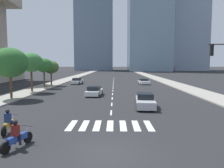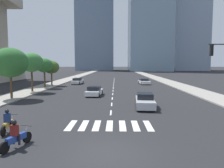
% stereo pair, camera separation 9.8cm
% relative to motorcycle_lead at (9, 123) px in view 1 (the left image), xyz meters
% --- Properties ---
extents(ground_plane, '(800.00, 800.00, 0.00)m').
position_rel_motorcycle_lead_xyz_m(ground_plane, '(6.32, -3.07, -0.58)').
color(ground_plane, '#232326').
extents(sidewalk_east, '(4.00, 260.00, 0.15)m').
position_rel_motorcycle_lead_xyz_m(sidewalk_east, '(19.38, 26.93, -0.51)').
color(sidewalk_east, gray).
rests_on(sidewalk_east, ground).
extents(sidewalk_west, '(4.00, 260.00, 0.15)m').
position_rel_motorcycle_lead_xyz_m(sidewalk_west, '(-6.74, 26.93, -0.51)').
color(sidewalk_west, gray).
rests_on(sidewalk_west, ground).
extents(crosswalk_near, '(5.85, 2.65, 0.01)m').
position_rel_motorcycle_lead_xyz_m(crosswalk_near, '(6.32, 1.62, -0.58)').
color(crosswalk_near, silver).
rests_on(crosswalk_near, ground).
extents(lane_divider_center, '(0.14, 50.00, 0.01)m').
position_rel_motorcycle_lead_xyz_m(lane_divider_center, '(6.32, 29.62, -0.58)').
color(lane_divider_center, silver).
rests_on(lane_divider_center, ground).
extents(motorcycle_lead, '(0.70, 2.19, 1.49)m').
position_rel_motorcycle_lead_xyz_m(motorcycle_lead, '(0.00, 0.00, 0.00)').
color(motorcycle_lead, black).
rests_on(motorcycle_lead, ground).
extents(motorcycle_trailing, '(0.94, 2.13, 1.49)m').
position_rel_motorcycle_lead_xyz_m(motorcycle_trailing, '(1.69, -2.54, -0.00)').
color(motorcycle_trailing, black).
rests_on(motorcycle_trailing, ground).
extents(sedan_silver_0, '(2.12, 4.80, 1.40)m').
position_rel_motorcycle_lead_xyz_m(sedan_silver_0, '(9.65, 8.03, 0.06)').
color(sedan_silver_0, '#B7BABF').
rests_on(sedan_silver_0, ground).
extents(sedan_white_1, '(2.15, 4.44, 1.27)m').
position_rel_motorcycle_lead_xyz_m(sedan_white_1, '(3.83, 16.01, 0.00)').
color(sedan_white_1, silver).
rests_on(sedan_white_1, ground).
extents(sedan_white_2, '(2.22, 4.66, 1.19)m').
position_rel_motorcycle_lead_xyz_m(sedan_white_2, '(12.90, 33.27, -0.02)').
color(sedan_white_2, silver).
rests_on(sedan_white_2, ground).
extents(sedan_white_3, '(2.14, 4.57, 1.32)m').
position_rel_motorcycle_lead_xyz_m(sedan_white_3, '(-1.60, 33.54, 0.02)').
color(sedan_white_3, silver).
rests_on(sedan_white_3, ground).
extents(street_tree_nearest, '(4.20, 4.20, 6.11)m').
position_rel_motorcycle_lead_xyz_m(street_tree_nearest, '(-5.94, 12.64, 3.89)').
color(street_tree_nearest, '#4C3823').
rests_on(street_tree_nearest, sidewalk_west).
extents(street_tree_second, '(3.43, 3.43, 5.88)m').
position_rel_motorcycle_lead_xyz_m(street_tree_second, '(-5.94, 19.17, 3.97)').
color(street_tree_second, '#4C3823').
rests_on(street_tree_second, sidewalk_west).
extents(street_tree_third, '(2.96, 2.96, 5.21)m').
position_rel_motorcycle_lead_xyz_m(street_tree_third, '(-5.94, 24.97, 3.50)').
color(street_tree_third, '#4C3823').
rests_on(street_tree_third, sidewalk_west).
extents(street_tree_fourth, '(3.02, 3.02, 4.87)m').
position_rel_motorcycle_lead_xyz_m(street_tree_fourth, '(-5.94, 29.19, 3.13)').
color(street_tree_fourth, '#4C3823').
rests_on(street_tree_fourth, sidewalk_west).
extents(office_tower_center_skyline, '(26.05, 28.10, 79.70)m').
position_rel_motorcycle_lead_xyz_m(office_tower_center_skyline, '(28.50, 129.17, 38.74)').
color(office_tower_center_skyline, '#7A93A8').
rests_on(office_tower_center_skyline, ground).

